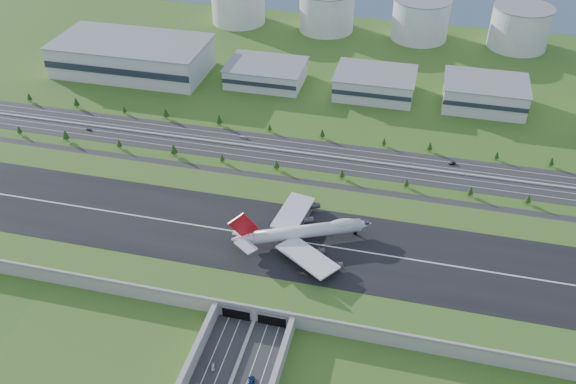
% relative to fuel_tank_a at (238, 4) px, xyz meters
% --- Properties ---
extents(ground, '(1200.00, 1200.00, 0.00)m').
position_rel_fuel_tank_a_xyz_m(ground, '(120.00, -310.00, -17.50)').
color(ground, '#275219').
rests_on(ground, ground).
extents(airfield_deck, '(520.00, 100.00, 9.20)m').
position_rel_fuel_tank_a_xyz_m(airfield_deck, '(120.00, -310.09, -13.38)').
color(airfield_deck, gray).
rests_on(airfield_deck, ground).
extents(north_expressway, '(560.00, 36.00, 0.12)m').
position_rel_fuel_tank_a_xyz_m(north_expressway, '(120.00, -215.00, -17.44)').
color(north_expressway, '#28282B').
rests_on(north_expressway, ground).
extents(tree_row, '(497.85, 48.68, 8.45)m').
position_rel_fuel_tank_a_xyz_m(tree_row, '(118.01, -215.37, -13.03)').
color(tree_row, '#3D2819').
rests_on(tree_row, ground).
extents(hangar_west, '(120.00, 60.00, 25.00)m').
position_rel_fuel_tank_a_xyz_m(hangar_west, '(-50.00, -125.00, -5.00)').
color(hangar_west, silver).
rests_on(hangar_west, ground).
extents(hangar_mid_a, '(58.00, 42.00, 15.00)m').
position_rel_fuel_tank_a_xyz_m(hangar_mid_a, '(60.00, -120.00, -10.00)').
color(hangar_mid_a, silver).
rests_on(hangar_mid_a, ground).
extents(hangar_mid_b, '(58.00, 42.00, 17.00)m').
position_rel_fuel_tank_a_xyz_m(hangar_mid_b, '(145.00, -120.00, -9.00)').
color(hangar_mid_b, silver).
rests_on(hangar_mid_b, ground).
extents(hangar_mid_c, '(58.00, 42.00, 19.00)m').
position_rel_fuel_tank_a_xyz_m(hangar_mid_c, '(225.00, -120.00, -8.00)').
color(hangar_mid_c, silver).
rests_on(hangar_mid_c, ground).
extents(fuel_tank_a, '(50.00, 50.00, 35.00)m').
position_rel_fuel_tank_a_xyz_m(fuel_tank_a, '(0.00, 0.00, 0.00)').
color(fuel_tank_a, silver).
rests_on(fuel_tank_a, ground).
extents(fuel_tank_b, '(50.00, 50.00, 35.00)m').
position_rel_fuel_tank_a_xyz_m(fuel_tank_b, '(85.00, 0.00, 0.00)').
color(fuel_tank_b, silver).
rests_on(fuel_tank_b, ground).
extents(fuel_tank_c, '(50.00, 50.00, 35.00)m').
position_rel_fuel_tank_a_xyz_m(fuel_tank_c, '(170.00, 0.00, 0.00)').
color(fuel_tank_c, silver).
rests_on(fuel_tank_c, ground).
extents(fuel_tank_d, '(50.00, 50.00, 35.00)m').
position_rel_fuel_tank_a_xyz_m(fuel_tank_d, '(255.00, 0.00, 0.00)').
color(fuel_tank_d, silver).
rests_on(fuel_tank_d, ground).
extents(boeing_747, '(69.30, 63.94, 22.97)m').
position_rel_fuel_tank_a_xyz_m(boeing_747, '(131.42, -309.01, -3.01)').
color(boeing_747, silver).
rests_on(boeing_747, airfield_deck).
extents(car_0, '(2.92, 4.59, 1.46)m').
position_rel_fuel_tank_a_xyz_m(car_0, '(110.34, -389.42, -16.65)').
color(car_0, silver).
rests_on(car_0, ground).
extents(car_2, '(4.19, 6.57, 1.69)m').
position_rel_fuel_tank_a_xyz_m(car_2, '(128.32, -392.93, -16.54)').
color(car_2, '#0E2048').
rests_on(car_2, ground).
extents(car_4, '(4.37, 2.02, 1.45)m').
position_rel_fuel_tank_a_xyz_m(car_4, '(-39.05, -220.96, -16.66)').
color(car_4, slate).
rests_on(car_4, ground).
extents(car_5, '(4.75, 3.27, 1.48)m').
position_rel_fuel_tank_a_xyz_m(car_5, '(205.38, -205.31, -16.64)').
color(car_5, black).
rests_on(car_5, ground).
extents(car_7, '(5.90, 3.79, 1.59)m').
position_rel_fuel_tank_a_xyz_m(car_7, '(67.40, -205.42, -16.58)').
color(car_7, silver).
rests_on(car_7, ground).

